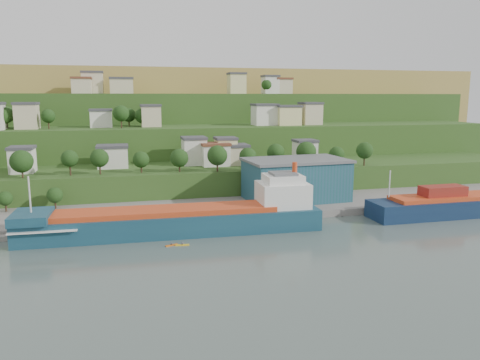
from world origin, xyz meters
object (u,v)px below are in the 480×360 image
object	(u,v)px
cargo_ship_near	(184,221)
cargo_ship_far	(480,204)
kayak_orange	(172,245)
warehouse	(296,179)

from	to	relation	value
cargo_ship_near	cargo_ship_far	world-z (taller)	cargo_ship_near
cargo_ship_far	kayak_orange	xyz separation A→B (m)	(-90.96, -8.34, -2.53)
cargo_ship_near	warehouse	bearing A→B (deg)	31.02
cargo_ship_far	warehouse	world-z (taller)	cargo_ship_far
cargo_ship_far	warehouse	size ratio (longest dim) A/B	1.99
cargo_ship_far	kayak_orange	distance (m)	91.38
cargo_ship_far	cargo_ship_near	bearing A→B (deg)	179.37
cargo_ship_far	warehouse	bearing A→B (deg)	155.65
warehouse	cargo_ship_far	bearing A→B (deg)	-28.40
warehouse	cargo_ship_near	bearing A→B (deg)	-154.60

